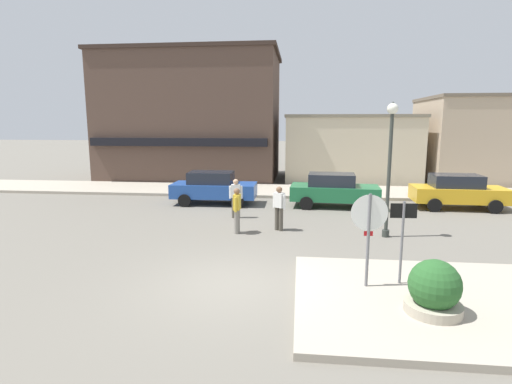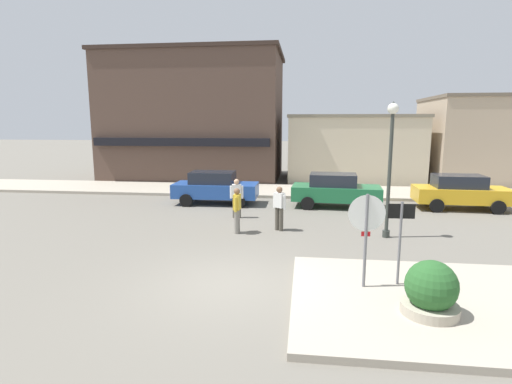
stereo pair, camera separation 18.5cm
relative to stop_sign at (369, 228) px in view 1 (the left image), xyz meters
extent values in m
plane|color=#6B665B|center=(-3.15, 0.08, -1.52)|extent=(160.00, 160.00, 0.00)
cube|color=#A89E8C|center=(1.59, -0.53, -1.44)|extent=(6.40, 4.80, 0.15)
cube|color=#A89E8C|center=(-3.15, 13.38, -1.44)|extent=(80.00, 4.00, 0.15)
cylinder|color=slate|center=(0.00, -0.01, -0.37)|extent=(0.07, 0.07, 2.30)
cylinder|color=red|center=(0.00, 0.01, 0.35)|extent=(0.76, 0.05, 0.76)
cylinder|color=white|center=(0.00, 0.00, 0.35)|extent=(0.82, 0.04, 0.82)
cube|color=red|center=(0.00, 0.01, -0.13)|extent=(0.20, 0.02, 0.11)
cylinder|color=slate|center=(0.80, 0.24, -0.47)|extent=(0.06, 0.06, 2.10)
cube|color=black|center=(0.80, 0.25, 0.36)|extent=(0.60, 0.04, 0.34)
cube|color=white|center=(0.80, 0.26, 0.36)|extent=(0.54, 0.03, 0.29)
cube|color=black|center=(0.80, 0.27, 0.36)|extent=(0.34, 0.02, 0.08)
cylinder|color=#ADA38E|center=(1.10, -1.20, -1.34)|extent=(1.10, 1.10, 0.35)
sphere|color=#285B28|center=(1.10, -1.20, -0.79)|extent=(1.00, 1.00, 1.00)
cylinder|color=#333833|center=(1.41, 4.73, 0.58)|extent=(0.12, 0.12, 4.20)
cylinder|color=#333833|center=(1.41, 4.73, -1.40)|extent=(0.24, 0.24, 0.24)
sphere|color=white|center=(1.41, 4.73, 2.79)|extent=(0.36, 0.36, 0.36)
cone|color=#333833|center=(1.41, 4.73, 2.94)|extent=(0.32, 0.32, 0.18)
cube|color=#234C9E|center=(-5.63, 9.69, -0.85)|extent=(4.02, 1.74, 0.66)
cube|color=#1E232D|center=(-5.78, 9.69, -0.24)|extent=(2.10, 1.42, 0.56)
cylinder|color=black|center=(-4.40, 10.55, -1.22)|extent=(0.60, 0.19, 0.60)
cylinder|color=black|center=(-4.38, 8.85, -1.22)|extent=(0.60, 0.19, 0.60)
cylinder|color=black|center=(-6.88, 10.53, -1.22)|extent=(0.60, 0.19, 0.60)
cylinder|color=black|center=(-6.86, 8.83, -1.22)|extent=(0.60, 0.19, 0.60)
cube|color=#1E6B3D|center=(0.06, 9.57, -0.85)|extent=(4.11, 1.97, 0.66)
cube|color=#1E232D|center=(-0.09, 9.58, -0.24)|extent=(2.17, 1.53, 0.56)
cylinder|color=black|center=(1.35, 10.33, -1.22)|extent=(0.61, 0.22, 0.60)
cylinder|color=black|center=(1.24, 8.63, -1.22)|extent=(0.61, 0.22, 0.60)
cylinder|color=black|center=(-1.12, 10.50, -1.22)|extent=(0.61, 0.22, 0.60)
cylinder|color=black|center=(-1.24, 8.81, -1.22)|extent=(0.61, 0.22, 0.60)
cube|color=gold|center=(5.62, 9.79, -0.85)|extent=(4.05, 1.83, 0.66)
cube|color=#1E232D|center=(5.47, 9.80, -0.24)|extent=(2.13, 1.46, 0.56)
cylinder|color=black|center=(6.89, 10.60, -1.22)|extent=(0.61, 0.20, 0.60)
cylinder|color=black|center=(6.83, 8.90, -1.22)|extent=(0.61, 0.20, 0.60)
cylinder|color=black|center=(4.41, 10.68, -1.22)|extent=(0.61, 0.20, 0.60)
cylinder|color=black|center=(4.35, 8.98, -1.22)|extent=(0.61, 0.20, 0.60)
cylinder|color=#4C473D|center=(-2.35, 5.22, -1.09)|extent=(0.16, 0.16, 0.85)
cylinder|color=#4C473D|center=(-2.20, 5.12, -1.09)|extent=(0.16, 0.16, 0.85)
cube|color=white|center=(-2.28, 5.17, -0.40)|extent=(0.42, 0.39, 0.54)
sphere|color=brown|center=(-2.28, 5.17, -0.02)|extent=(0.22, 0.22, 0.22)
cylinder|color=white|center=(-2.47, 5.30, -0.45)|extent=(0.13, 0.13, 0.52)
cylinder|color=white|center=(-2.09, 5.04, -0.45)|extent=(0.13, 0.13, 0.52)
cylinder|color=gray|center=(-3.73, 4.56, -1.09)|extent=(0.16, 0.16, 0.85)
cylinder|color=gray|center=(-3.72, 4.74, -1.09)|extent=(0.16, 0.16, 0.85)
cube|color=gold|center=(-3.73, 4.65, -0.40)|extent=(0.24, 0.37, 0.54)
sphere|color=brown|center=(-3.73, 4.65, -0.02)|extent=(0.22, 0.22, 0.22)
cylinder|color=gold|center=(-3.74, 4.42, -0.45)|extent=(0.09, 0.09, 0.52)
cylinder|color=gold|center=(-3.72, 4.88, -0.45)|extent=(0.09, 0.09, 0.52)
cylinder|color=#4C473D|center=(-4.23, 6.92, -1.09)|extent=(0.16, 0.16, 0.85)
cylinder|color=#4C473D|center=(-4.05, 6.93, -1.09)|extent=(0.16, 0.16, 0.85)
cube|color=white|center=(-4.14, 6.93, -0.40)|extent=(0.37, 0.24, 0.54)
sphere|color=tan|center=(-4.14, 6.93, -0.02)|extent=(0.22, 0.22, 0.22)
cylinder|color=white|center=(-4.37, 6.91, -0.45)|extent=(0.10, 0.10, 0.52)
cylinder|color=white|center=(-3.91, 6.94, -0.45)|extent=(0.10, 0.10, 0.52)
cube|color=brown|center=(-9.11, 18.98, 2.66)|extent=(11.77, 7.20, 8.35)
cube|color=black|center=(-9.11, 15.23, 1.18)|extent=(11.18, 0.40, 0.50)
cube|color=#352721|center=(-9.11, 18.98, 6.96)|extent=(12.12, 7.42, 0.24)
cube|color=beige|center=(1.78, 19.00, 0.58)|extent=(8.47, 5.90, 4.19)
cube|color=gray|center=(1.78, 19.00, 2.77)|extent=(8.64, 6.02, 0.20)
cube|color=tan|center=(9.57, 18.93, 1.16)|extent=(5.83, 6.43, 5.35)
cube|color=#685B4C|center=(9.57, 18.93, 3.93)|extent=(5.95, 6.56, 0.20)
camera|label=1|loc=(-1.57, -8.90, 2.32)|focal=28.00mm
camera|label=2|loc=(-1.38, -8.88, 2.32)|focal=28.00mm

